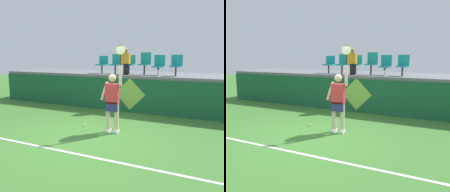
# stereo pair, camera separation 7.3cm
# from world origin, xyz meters

# --- Properties ---
(ground_plane) EXTENTS (40.00, 40.00, 0.00)m
(ground_plane) POSITION_xyz_m (0.00, 0.00, 0.00)
(ground_plane) COLOR #3D752D
(court_back_wall) EXTENTS (13.14, 0.20, 1.33)m
(court_back_wall) POSITION_xyz_m (0.00, 3.40, 0.66)
(court_back_wall) COLOR #195633
(court_back_wall) RESTS_ON ground_plane
(spectator_platform) EXTENTS (13.14, 2.81, 0.12)m
(spectator_platform) POSITION_xyz_m (0.00, 4.75, 1.39)
(spectator_platform) COLOR slate
(spectator_platform) RESTS_ON court_back_wall
(court_baseline_stripe) EXTENTS (11.83, 0.08, 0.01)m
(court_baseline_stripe) POSITION_xyz_m (0.00, -1.11, 0.00)
(court_baseline_stripe) COLOR white
(court_baseline_stripe) RESTS_ON ground_plane
(tennis_player) EXTENTS (0.75, 0.30, 2.54)m
(tennis_player) POSITION_xyz_m (0.49, 0.70, 0.97)
(tennis_player) COLOR white
(tennis_player) RESTS_ON ground_plane
(tennis_ball) EXTENTS (0.07, 0.07, 0.07)m
(tennis_ball) POSITION_xyz_m (-0.62, 0.88, 0.03)
(tennis_ball) COLOR #D1E533
(tennis_ball) RESTS_ON ground_plane
(water_bottle) EXTENTS (0.07, 0.07, 0.24)m
(water_bottle) POSITION_xyz_m (1.06, 3.58, 1.57)
(water_bottle) COLOR white
(water_bottle) RESTS_ON spectator_platform
(stadium_chair_0) EXTENTS (0.44, 0.42, 0.77)m
(stadium_chair_0) POSITION_xyz_m (-1.62, 4.11, 1.88)
(stadium_chair_0) COLOR #38383D
(stadium_chair_0) RESTS_ON spectator_platform
(stadium_chair_1) EXTENTS (0.44, 0.42, 0.84)m
(stadium_chair_1) POSITION_xyz_m (-0.96, 4.12, 1.92)
(stadium_chair_1) COLOR #38383D
(stadium_chair_1) RESTS_ON spectator_platform
(stadium_chair_2) EXTENTS (0.44, 0.42, 0.81)m
(stadium_chair_2) POSITION_xyz_m (-0.34, 4.11, 1.91)
(stadium_chair_2) COLOR #38383D
(stadium_chair_2) RESTS_ON spectator_platform
(stadium_chair_3) EXTENTS (0.44, 0.42, 0.91)m
(stadium_chair_3) POSITION_xyz_m (0.35, 4.12, 1.96)
(stadium_chair_3) COLOR #38383D
(stadium_chair_3) RESTS_ON spectator_platform
(stadium_chair_4) EXTENTS (0.44, 0.42, 0.81)m
(stadium_chair_4) POSITION_xyz_m (0.93, 4.12, 1.88)
(stadium_chair_4) COLOR #38383D
(stadium_chair_4) RESTS_ON spectator_platform
(stadium_chair_5) EXTENTS (0.44, 0.42, 0.82)m
(stadium_chair_5) POSITION_xyz_m (1.62, 4.12, 1.90)
(stadium_chair_5) COLOR #38383D
(stadium_chair_5) RESTS_ON spectator_platform
(spectator_0) EXTENTS (0.34, 0.20, 1.08)m
(spectator_0) POSITION_xyz_m (-0.34, 3.70, 2.02)
(spectator_0) COLOR black
(spectator_0) RESTS_ON spectator_platform
(wall_signage_mount) EXTENTS (1.27, 0.01, 1.37)m
(wall_signage_mount) POSITION_xyz_m (0.02, 3.29, 0.00)
(wall_signage_mount) COLOR #195633
(wall_signage_mount) RESTS_ON ground_plane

